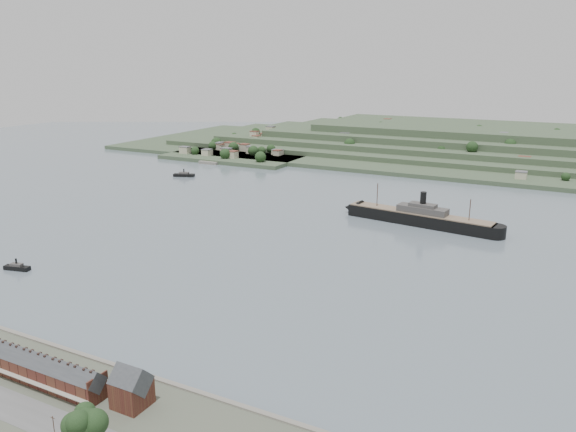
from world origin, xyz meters
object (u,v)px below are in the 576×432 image
at_px(steamship, 415,217).
at_px(fig_tree, 84,424).
at_px(terrace_row, 37,368).
at_px(gabled_building, 131,388).
at_px(tugboat, 17,267).

xyz_separation_m(steamship, fig_tree, (-18.28, -267.74, 5.30)).
distance_m(terrace_row, fig_tree, 44.76).
xyz_separation_m(terrace_row, fig_tree, (40.92, -17.79, 3.46)).
distance_m(gabled_building, fig_tree, 22.18).
relative_size(terrace_row, gabled_building, 3.95).
bearing_deg(gabled_building, tugboat, 154.91).
bearing_deg(gabled_building, steamship, 84.96).
bearing_deg(tugboat, gabled_building, -25.09).
distance_m(terrace_row, gabled_building, 37.74).
bearing_deg(terrace_row, fig_tree, -23.50).
height_order(gabled_building, fig_tree, gabled_building).
distance_m(terrace_row, tugboat, 123.08).
bearing_deg(fig_tree, tugboat, 148.62).
bearing_deg(gabled_building, terrace_row, -173.88).
bearing_deg(gabled_building, fig_tree, -81.08).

